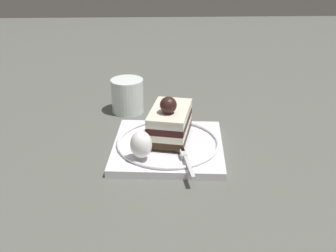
{
  "coord_description": "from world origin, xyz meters",
  "views": [
    {
      "loc": [
        -0.69,
        0.05,
        0.38
      ],
      "look_at": [
        -0.02,
        0.03,
        0.05
      ],
      "focal_mm": 44.8,
      "sensor_mm": 36.0,
      "label": 1
    }
  ],
  "objects_px": {
    "dessert_plate": "(168,146)",
    "whipped_cream_dollop": "(141,144)",
    "drink_glass_near": "(128,98)",
    "fork": "(186,159)",
    "cake_slice": "(170,122)"
  },
  "relations": [
    {
      "from": "dessert_plate",
      "to": "whipped_cream_dollop",
      "type": "distance_m",
      "value": 0.08
    },
    {
      "from": "dessert_plate",
      "to": "whipped_cream_dollop",
      "type": "relative_size",
      "value": 4.47
    },
    {
      "from": "fork",
      "to": "drink_glass_near",
      "type": "height_order",
      "value": "drink_glass_near"
    },
    {
      "from": "drink_glass_near",
      "to": "whipped_cream_dollop",
      "type": "bearing_deg",
      "value": -171.44
    },
    {
      "from": "dessert_plate",
      "to": "fork",
      "type": "bearing_deg",
      "value": -158.19
    },
    {
      "from": "whipped_cream_dollop",
      "to": "cake_slice",
      "type": "bearing_deg",
      "value": -34.73
    },
    {
      "from": "drink_glass_near",
      "to": "dessert_plate",
      "type": "bearing_deg",
      "value": -155.39
    },
    {
      "from": "dessert_plate",
      "to": "whipped_cream_dollop",
      "type": "bearing_deg",
      "value": 140.38
    },
    {
      "from": "whipped_cream_dollop",
      "to": "drink_glass_near",
      "type": "height_order",
      "value": "drink_glass_near"
    },
    {
      "from": "dessert_plate",
      "to": "drink_glass_near",
      "type": "bearing_deg",
      "value": 24.61
    },
    {
      "from": "fork",
      "to": "drink_glass_near",
      "type": "relative_size",
      "value": 1.5
    },
    {
      "from": "whipped_cream_dollop",
      "to": "fork",
      "type": "height_order",
      "value": "whipped_cream_dollop"
    },
    {
      "from": "drink_glass_near",
      "to": "fork",
      "type": "bearing_deg",
      "value": -156.17
    },
    {
      "from": "dessert_plate",
      "to": "cake_slice",
      "type": "height_order",
      "value": "cake_slice"
    },
    {
      "from": "whipped_cream_dollop",
      "to": "drink_glass_near",
      "type": "bearing_deg",
      "value": 8.56
    }
  ]
}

